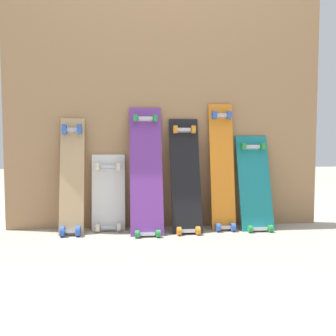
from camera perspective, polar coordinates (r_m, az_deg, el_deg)
The scene contains 8 objects.
ground_plane at distance 2.86m, azimuth -0.15°, elevation -8.82°, with size 12.00×12.00×0.00m, color #A89E8E.
plywood_wall_panel at distance 2.87m, azimuth -0.30°, elevation 9.15°, with size 2.30×0.04×1.79m, color #99724C.
skateboard_natural at distance 2.75m, azimuth -13.99°, elevation -1.70°, with size 0.17×0.27×0.86m.
skateboard_white at distance 2.79m, azimuth -8.77°, elevation -4.24°, with size 0.24×0.16×0.60m.
skateboard_purple at distance 2.68m, azimuth -3.22°, elevation -1.06°, with size 0.23×0.34×0.95m.
skateboard_black at distance 2.73m, azimuth 2.62°, elevation -1.73°, with size 0.21×0.31×0.87m.
skateboard_orange at distance 2.82m, azimuth 8.01°, elevation -0.42°, with size 0.17×0.24×0.97m.
skateboard_teal at distance 2.87m, azimuth 12.69°, elevation -2.82°, with size 0.24×0.28×0.75m.
Camera 1 is at (-0.29, -2.78, 0.65)m, focal length 41.38 mm.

